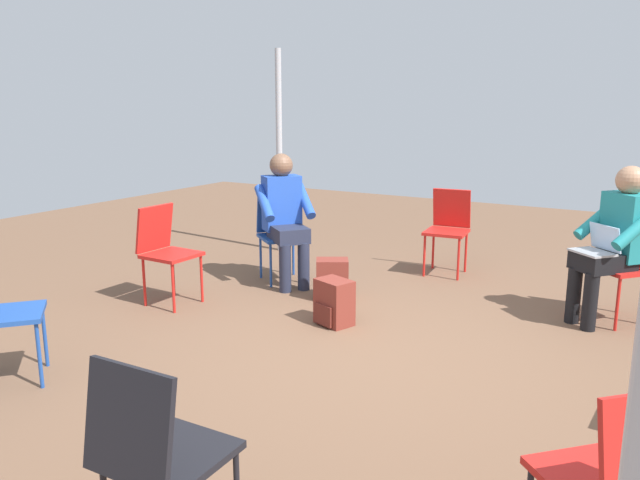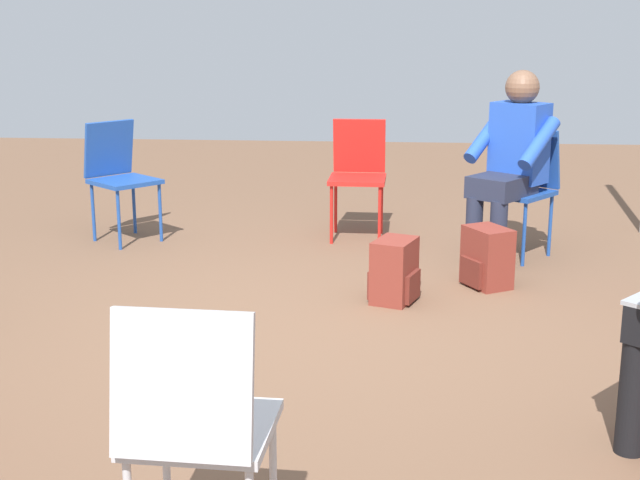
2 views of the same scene
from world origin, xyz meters
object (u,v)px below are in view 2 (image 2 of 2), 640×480
object	(u,v)px
chair_west	(358,169)
chair_southwest	(119,172)
person_in_blue	(511,156)
backpack_by_empty_chair	(394,274)
chair_east	(195,421)
chair_northwest	(523,182)
backpack_near_laptop_user	(487,261)

from	to	relation	value
chair_west	chair_southwest	distance (m)	1.71
chair_southwest	person_in_blue	bearing A→B (deg)	124.42
chair_west	chair_southwest	bearing A→B (deg)	9.34
backpack_by_empty_chair	chair_west	bearing A→B (deg)	-169.98
chair_west	backpack_by_empty_chair	bearing A→B (deg)	101.37
backpack_by_empty_chair	chair_east	bearing A→B (deg)	-11.99
chair_southwest	person_in_blue	distance (m)	2.73
chair_northwest	backpack_by_empty_chair	bearing A→B (deg)	90.06
chair_southwest	chair_west	bearing A→B (deg)	139.12
chair_west	backpack_by_empty_chair	size ratio (longest dim) A/B	2.36
backpack_by_empty_chair	chair_southwest	bearing A→B (deg)	-123.01
chair_southwest	person_in_blue	size ratio (longest dim) A/B	0.69
chair_northwest	backpack_near_laptop_user	xyz separation A→B (m)	(0.76, -0.29, -0.34)
person_in_blue	backpack_by_empty_chair	xyz separation A→B (m)	(0.96, -0.75, -0.54)
chair_east	backpack_near_laptop_user	xyz separation A→B (m)	(-2.95, 1.11, -0.34)
person_in_blue	backpack_by_empty_chair	distance (m)	1.33
chair_east	backpack_by_empty_chair	xyz separation A→B (m)	(-2.62, 0.56, -0.34)
person_in_blue	backpack_by_empty_chair	size ratio (longest dim) A/B	3.44
chair_west	chair_northwest	distance (m)	1.19
person_in_blue	chair_northwest	bearing A→B (deg)	-90.00
chair_west	person_in_blue	xyz separation A→B (m)	(0.56, 1.01, 0.20)
backpack_near_laptop_user	person_in_blue	bearing A→B (deg)	162.89
person_in_blue	backpack_near_laptop_user	distance (m)	0.85
chair_west	backpack_by_empty_chair	world-z (taller)	chair_west
chair_east	chair_northwest	size ratio (longest dim) A/B	1.00
chair_southwest	backpack_near_laptop_user	distance (m)	2.71
backpack_near_laptop_user	chair_northwest	bearing A→B (deg)	158.68
chair_southwest	chair_northwest	size ratio (longest dim) A/B	1.00
chair_west	person_in_blue	bearing A→B (deg)	152.58
person_in_blue	chair_southwest	bearing A→B (deg)	31.31
chair_east	chair_southwest	bearing A→B (deg)	112.75
chair_northwest	backpack_near_laptop_user	world-z (taller)	chair_northwest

